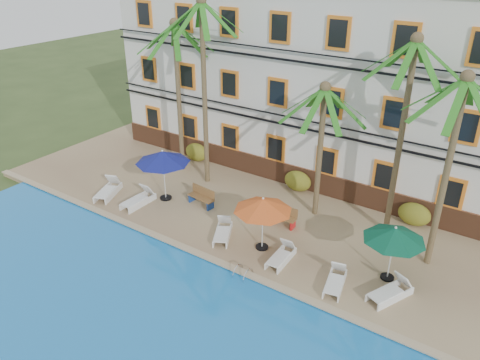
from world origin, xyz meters
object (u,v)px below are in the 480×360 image
Objects in this scene: palm_a at (178,78)px; bench_right at (281,215)px; umbrella_green at (395,234)px; lounger_b at (139,199)px; umbrella_red at (263,205)px; palm_e at (452,148)px; pool_ladder at (243,275)px; bench_left at (202,196)px; palm_c at (322,131)px; lounger_f at (391,291)px; palm_d at (405,114)px; lounger_d at (281,255)px; lounger_a at (108,190)px; umbrella_blue at (163,157)px; lounger_c at (223,231)px; palm_b at (204,72)px; lounger_e at (335,281)px.

palm_a is 9.43m from bench_right.
lounger_b is at bearing -174.16° from umbrella_green.
umbrella_red reaches higher than umbrella_green.
palm_e is 10.72× the size of pool_ladder.
pool_ladder is (4.85, -3.53, -0.47)m from bench_left.
palm_c is 3.39× the size of lounger_b.
palm_c reaches higher than lounger_f.
palm_d is 5.01× the size of lounger_d.
lounger_a is 10.34m from lounger_d.
lounger_f is (0.46, -1.05, -1.75)m from umbrella_green.
palm_a reaches higher than umbrella_green.
pool_ladder is (7.52, -1.76, -0.30)m from lounger_b.
bench_right is at bearing 19.37° from lounger_b.
palm_e is 4.05× the size of lounger_f.
lounger_f is at bearing -69.53° from palm_d.
lounger_b is (2.02, 0.19, -0.01)m from lounger_a.
palm_e is at bearing 9.01° from umbrella_blue.
bench_right is at bearing -14.79° from palm_a.
umbrella_blue is 1.81× the size of bench_right.
lounger_d is (3.07, -0.10, -0.01)m from lounger_c.
umbrella_blue is at bearing -170.99° from palm_e.
lounger_b reaches higher than pool_ladder.
lounger_b is at bearing 166.85° from pool_ladder.
umbrella_red is 7.40m from lounger_b.
lounger_c is at bearing 178.15° from lounger_d.
umbrella_red is (-0.59, -3.96, -2.12)m from palm_c.
palm_d is 10.29m from bench_left.
pool_ladder is (-0.80, -1.66, -0.27)m from lounger_d.
palm_b is 5.02× the size of lounger_b.
palm_c is at bearing 147.27° from umbrella_green.
umbrella_green is at bearing 10.10° from lounger_c.
lounger_d is at bearing -176.03° from lounger_f.
bench_left is 6.02m from pool_ladder.
bench_right is at bearing 8.68° from bench_left.
palm_b reaches higher than lounger_e.
palm_d is at bearing 59.41° from lounger_d.
palm_b is 7.86m from lounger_a.
lounger_d is (0.56, -4.30, -3.98)m from palm_c.
umbrella_blue is at bearing 156.46° from pool_ladder.
palm_a reaches higher than lounger_c.
palm_a reaches higher than lounger_e.
palm_e is at bearing -3.92° from palm_b.
bench_left reaches higher than lounger_c.
lounger_c is 1.04× the size of lounger_e.
umbrella_blue is at bearing -156.87° from palm_c.
palm_b reaches higher than umbrella_red.
bench_left is at bearing 33.60° from lounger_b.
palm_c is 5.89m from lounger_d.
palm_a is at bearing 168.50° from palm_b.
palm_b is 5.27× the size of lounger_e.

